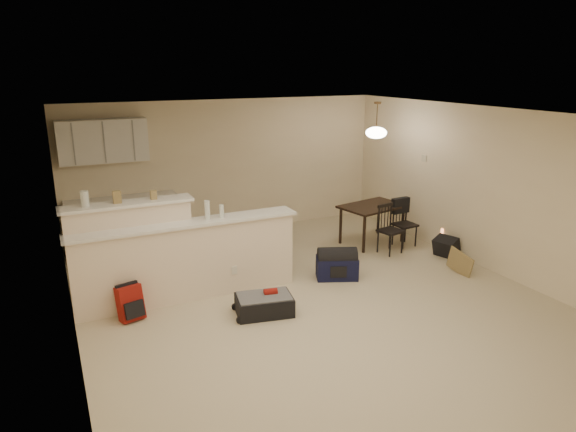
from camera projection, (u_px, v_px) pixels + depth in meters
room at (318, 214)px, 6.58m from camera, size 7.00×7.02×2.50m
breakfast_bar at (168, 257)px, 6.88m from camera, size 3.08×0.58×1.39m
upper_cabinets at (103, 141)px, 8.36m from camera, size 1.40×0.34×0.70m
kitchen_counter at (125, 226)px, 8.74m from camera, size 1.80×0.60×0.90m
thermostat at (424, 158)px, 9.09m from camera, size 0.02×0.12×0.12m
jar at (85, 199)px, 6.37m from camera, size 0.10×0.10×0.20m
cereal_box at (117, 197)px, 6.53m from camera, size 0.10×0.07×0.16m
small_box at (154, 195)px, 6.73m from camera, size 0.08×0.06×0.12m
bottle_a at (207, 210)px, 6.87m from camera, size 0.07×0.07×0.26m
bottle_b at (222, 211)px, 6.96m from camera, size 0.06×0.06×0.18m
dining_table at (372, 210)px, 9.13m from camera, size 1.23×0.94×0.70m
pendant_lamp at (376, 132)px, 8.74m from camera, size 0.36×0.36×0.62m
dining_chair_near at (391, 229)px, 8.67m from camera, size 0.43×0.41×0.84m
dining_chair_far at (405, 223)px, 9.02m from camera, size 0.38×0.37×0.83m
suitcase at (264, 305)px, 6.60m from camera, size 0.78×0.58×0.24m
red_backpack at (130, 303)px, 6.43m from camera, size 0.33×0.25×0.44m
navy_duffel at (337, 268)px, 7.69m from camera, size 0.69×0.54×0.33m
black_daypack at (446, 247)px, 8.57m from camera, size 0.35×0.43×0.32m
cardboard_sheet at (460, 263)px, 7.86m from camera, size 0.05×0.46×0.35m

